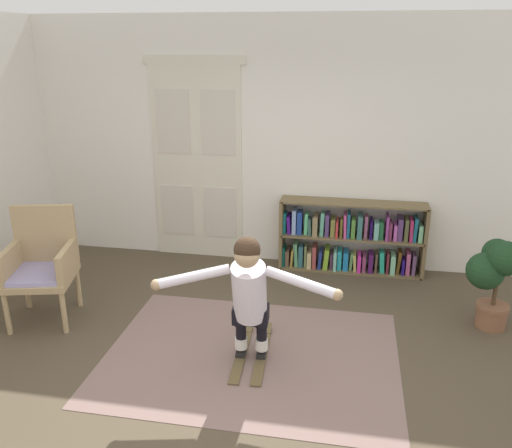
% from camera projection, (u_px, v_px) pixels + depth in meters
% --- Properties ---
extents(ground_plane, '(7.20, 7.20, 0.00)m').
position_uv_depth(ground_plane, '(230.00, 382.00, 4.26)').
color(ground_plane, '#4C4030').
extents(back_wall, '(6.00, 0.10, 2.90)m').
position_uv_depth(back_wall, '(278.00, 144.00, 6.19)').
color(back_wall, silver).
rests_on(back_wall, ground).
extents(double_door, '(1.22, 0.05, 2.45)m').
position_uv_depth(double_door, '(197.00, 161.00, 6.38)').
color(double_door, beige).
rests_on(double_door, ground).
extents(rug, '(2.54, 1.91, 0.01)m').
position_uv_depth(rug, '(251.00, 355.00, 4.61)').
color(rug, '#7E645D').
rests_on(rug, ground).
extents(bookshelf, '(1.69, 0.30, 0.85)m').
position_uv_depth(bookshelf, '(350.00, 240.00, 6.20)').
color(bookshelf, brown).
rests_on(bookshelf, ground).
extents(wicker_chair, '(0.72, 0.72, 1.10)m').
position_uv_depth(wicker_chair, '(42.00, 262.00, 5.10)').
color(wicker_chair, tan).
rests_on(wicker_chair, ground).
extents(potted_plant, '(0.48, 0.47, 0.89)m').
position_uv_depth(potted_plant, '(495.00, 271.00, 4.92)').
color(potted_plant, brown).
rests_on(potted_plant, ground).
extents(skis_pair, '(0.32, 0.92, 0.07)m').
position_uv_depth(skis_pair, '(252.00, 352.00, 4.64)').
color(skis_pair, brown).
rests_on(skis_pair, rug).
extents(person_skier, '(1.49, 0.55, 1.13)m').
position_uv_depth(person_skier, '(249.00, 290.00, 4.26)').
color(person_skier, white).
rests_on(person_skier, skis_pair).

